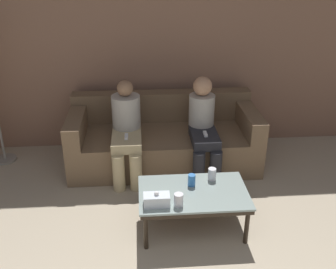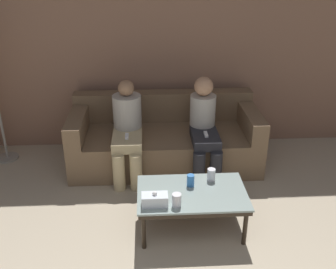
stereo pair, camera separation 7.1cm
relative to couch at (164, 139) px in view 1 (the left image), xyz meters
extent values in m
cube|color=#8C6651|center=(0.00, 0.54, 1.01)|extent=(12.00, 0.06, 2.60)
cube|color=brown|center=(0.00, -0.05, -0.08)|extent=(2.15, 0.93, 0.41)
cube|color=brown|center=(0.00, 0.31, 0.30)|extent=(2.15, 0.20, 0.36)
cube|color=brown|center=(-0.98, -0.05, 0.25)|extent=(0.18, 0.93, 0.25)
cube|color=brown|center=(0.98, -0.05, 0.25)|extent=(0.18, 0.93, 0.25)
cube|color=#8C9E99|center=(0.18, -1.27, 0.09)|extent=(0.97, 0.61, 0.02)
cube|color=#2D2319|center=(0.18, -1.27, 0.06)|extent=(0.95, 0.60, 0.04)
cylinder|color=#2D2319|center=(-0.26, -1.52, -0.12)|extent=(0.04, 0.04, 0.33)
cylinder|color=#2D2319|center=(0.61, -1.52, -0.12)|extent=(0.04, 0.04, 0.33)
cylinder|color=#2D2319|center=(-0.26, -1.01, -0.12)|extent=(0.04, 0.04, 0.33)
cylinder|color=#2D2319|center=(0.61, -1.01, -0.12)|extent=(0.04, 0.04, 0.33)
cylinder|color=#3372BF|center=(0.17, -1.17, 0.15)|extent=(0.07, 0.07, 0.11)
cylinder|color=silver|center=(0.38, -1.08, 0.15)|extent=(0.07, 0.07, 0.12)
cylinder|color=silver|center=(0.03, -1.46, 0.15)|extent=(0.08, 0.08, 0.11)
cube|color=silver|center=(-0.16, -1.44, 0.15)|extent=(0.22, 0.12, 0.10)
sphere|color=white|center=(-0.16, -1.44, 0.21)|extent=(0.04, 0.04, 0.04)
cylinder|color=gray|center=(-1.92, 0.16, -0.28)|extent=(0.26, 0.26, 0.02)
cylinder|color=tan|center=(-0.51, -0.59, -0.08)|extent=(0.13, 0.13, 0.41)
cylinder|color=tan|center=(-0.33, -0.59, -0.08)|extent=(0.13, 0.13, 0.41)
cube|color=tan|center=(-0.42, -0.35, 0.18)|extent=(0.32, 0.49, 0.10)
cylinder|color=#B7B2A8|center=(-0.42, -0.10, 0.36)|extent=(0.32, 0.32, 0.47)
sphere|color=#997051|center=(-0.42, -0.10, 0.68)|extent=(0.18, 0.18, 0.18)
cube|color=white|center=(-0.42, -0.40, 0.24)|extent=(0.04, 0.12, 0.02)
cylinder|color=#28282D|center=(0.33, -0.59, -0.08)|extent=(0.13, 0.13, 0.41)
cylinder|color=#28282D|center=(0.51, -0.59, -0.08)|extent=(0.13, 0.13, 0.41)
cube|color=#28282D|center=(0.42, -0.35, 0.18)|extent=(0.29, 0.49, 0.10)
cylinder|color=#B7B2A8|center=(0.42, -0.10, 0.35)|extent=(0.29, 0.29, 0.45)
sphere|color=tan|center=(0.42, -0.10, 0.68)|extent=(0.21, 0.21, 0.21)
cube|color=white|center=(0.42, -0.40, 0.24)|extent=(0.04, 0.12, 0.02)
camera|label=1|loc=(-0.27, -4.16, 2.05)|focal=42.00mm
camera|label=2|loc=(-0.20, -4.16, 2.05)|focal=42.00mm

